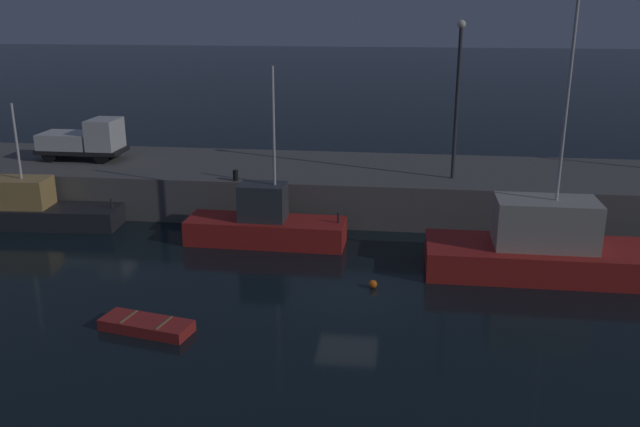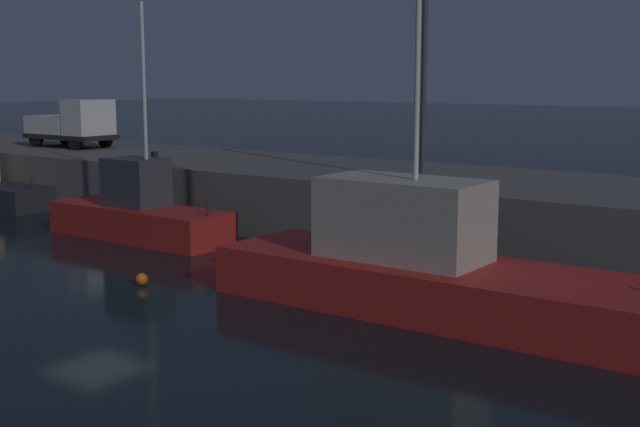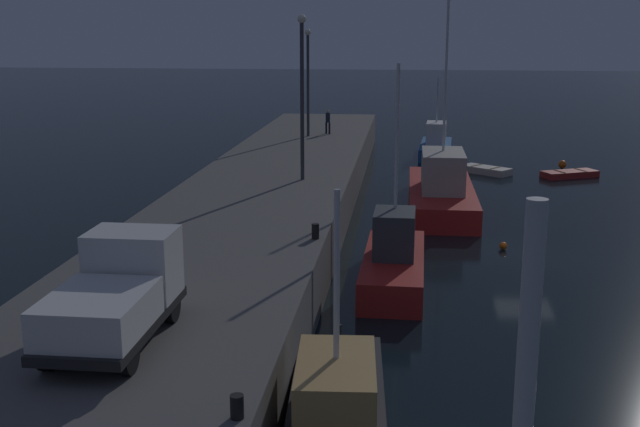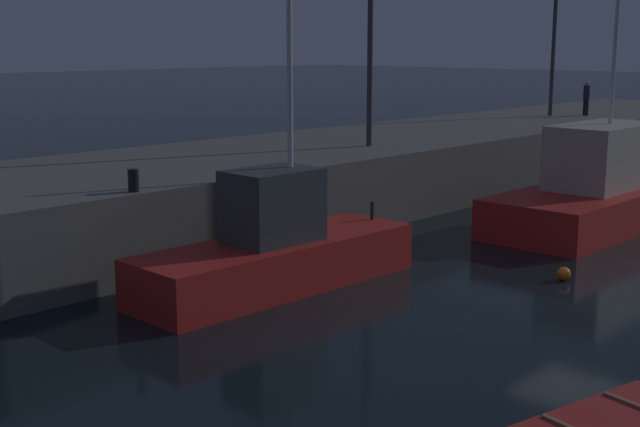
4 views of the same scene
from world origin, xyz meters
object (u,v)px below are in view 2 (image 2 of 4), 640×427
utility_truck (73,125)px  bollard_central (155,159)px  lamp_post_west (425,43)px  mooring_buoy_near (142,279)px  fishing_trawler_red (428,268)px  fishing_boat_orange (139,213)px

utility_truck → bollard_central: bearing=-20.4°
lamp_post_west → bollard_central: 12.56m
bollard_central → lamp_post_west: bearing=10.0°
mooring_buoy_near → utility_truck: (-17.97, 11.62, 3.41)m
fishing_trawler_red → lamp_post_west: fishing_trawler_red is taller
fishing_boat_orange → bollard_central: size_ratio=15.16×
mooring_buoy_near → fishing_boat_orange: bearing=138.6°
utility_truck → bollard_central: (10.16, -3.77, -0.91)m
fishing_boat_orange → utility_truck: bearing=151.7°
utility_truck → fishing_trawler_red: bearing=-19.2°
fishing_trawler_red → mooring_buoy_near: size_ratio=34.03×
fishing_trawler_red → bollard_central: 16.81m
fishing_trawler_red → fishing_boat_orange: size_ratio=1.41×
mooring_buoy_near → lamp_post_west: lamp_post_west is taller
fishing_boat_orange → utility_truck: (-12.35, 6.66, 2.62)m
fishing_boat_orange → bollard_central: fishing_boat_orange is taller
bollard_central → fishing_trawler_red: bearing=-18.4°
lamp_post_west → bollard_central: bearing=-170.0°
lamp_post_west → utility_truck: 22.07m
fishing_boat_orange → lamp_post_west: bearing=27.7°
utility_truck → lamp_post_west: bearing=-4.6°
lamp_post_west → bollard_central: size_ratio=14.41×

